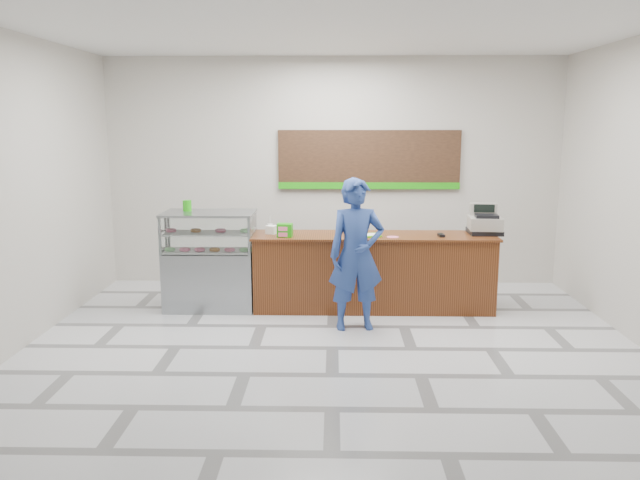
{
  "coord_description": "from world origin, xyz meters",
  "views": [
    {
      "loc": [
        0.0,
        -6.7,
        2.51
      ],
      "look_at": [
        -0.16,
        0.9,
        1.08
      ],
      "focal_mm": 35.0,
      "sensor_mm": 36.0,
      "label": 1
    }
  ],
  "objects_px": {
    "cash_register": "(485,223)",
    "customer": "(356,255)",
    "sales_counter": "(373,272)",
    "display_case": "(210,260)",
    "serving_tray": "(366,235)"
  },
  "relations": [
    {
      "from": "cash_register",
      "to": "customer",
      "type": "xyz_separation_m",
      "value": [
        -1.76,
        -0.94,
        -0.25
      ]
    },
    {
      "from": "sales_counter",
      "to": "display_case",
      "type": "distance_m",
      "value": 2.23
    },
    {
      "from": "display_case",
      "to": "cash_register",
      "type": "xyz_separation_m",
      "value": [
        3.72,
        0.11,
        0.51
      ]
    },
    {
      "from": "sales_counter",
      "to": "serving_tray",
      "type": "relative_size",
      "value": 7.86
    },
    {
      "from": "sales_counter",
      "to": "cash_register",
      "type": "distance_m",
      "value": 1.64
    },
    {
      "from": "display_case",
      "to": "serving_tray",
      "type": "xyz_separation_m",
      "value": [
        2.11,
        -0.11,
        0.36
      ]
    },
    {
      "from": "display_case",
      "to": "customer",
      "type": "bearing_deg",
      "value": -22.94
    },
    {
      "from": "display_case",
      "to": "customer",
      "type": "height_order",
      "value": "customer"
    },
    {
      "from": "display_case",
      "to": "cash_register",
      "type": "bearing_deg",
      "value": 1.68
    },
    {
      "from": "sales_counter",
      "to": "serving_tray",
      "type": "distance_m",
      "value": 0.55
    },
    {
      "from": "serving_tray",
      "to": "customer",
      "type": "xyz_separation_m",
      "value": [
        -0.15,
        -0.72,
        -0.11
      ]
    },
    {
      "from": "display_case",
      "to": "cash_register",
      "type": "height_order",
      "value": "cash_register"
    },
    {
      "from": "sales_counter",
      "to": "display_case",
      "type": "height_order",
      "value": "display_case"
    },
    {
      "from": "customer",
      "to": "cash_register",
      "type": "bearing_deg",
      "value": 19.63
    },
    {
      "from": "display_case",
      "to": "cash_register",
      "type": "distance_m",
      "value": 3.76
    }
  ]
}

